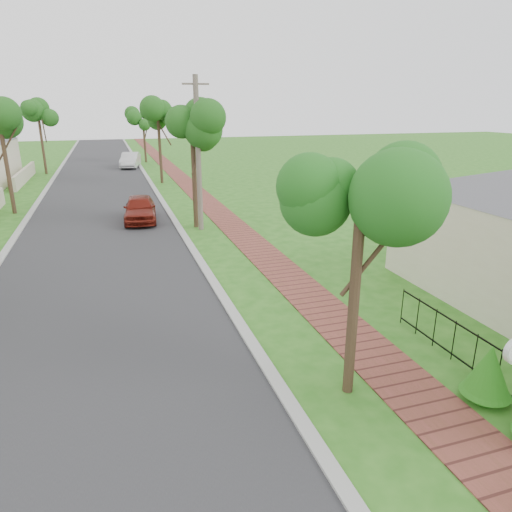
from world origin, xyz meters
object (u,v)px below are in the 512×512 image
near_tree (360,218)px  utility_pole (198,154)px  parked_car_red (140,209)px  parked_car_white (130,160)px

near_tree → utility_pole: bearing=91.4°
near_tree → utility_pole: 13.84m
parked_car_red → parked_car_white: 22.02m
parked_car_red → utility_pole: utility_pole is taller
parked_car_white → utility_pole: (1.90, -24.50, 2.84)m
parked_car_white → near_tree: (2.24, -38.34, 3.02)m
parked_car_white → near_tree: near_tree is taller
parked_car_white → near_tree: bearing=-75.6°
parked_car_red → parked_car_white: bearing=93.2°
parked_car_red → utility_pole: size_ratio=0.55×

